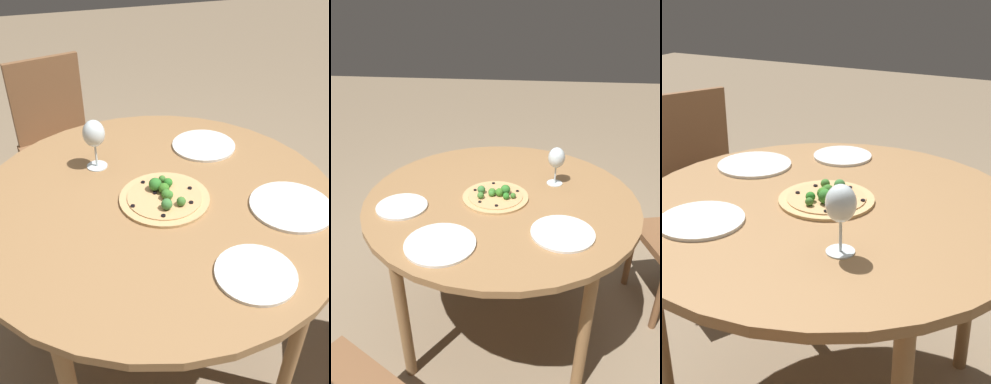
# 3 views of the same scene
# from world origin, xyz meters

# --- Properties ---
(ground_plane) EXTENTS (12.00, 12.00, 0.00)m
(ground_plane) POSITION_xyz_m (0.00, 0.00, 0.00)
(ground_plane) COLOR #847056
(dining_table) EXTENTS (1.21, 1.21, 0.75)m
(dining_table) POSITION_xyz_m (0.00, 0.00, 0.68)
(dining_table) COLOR olive
(dining_table) RESTS_ON ground_plane
(chair_2) EXTENTS (0.48, 0.48, 0.89)m
(chair_2) POSITION_xyz_m (0.99, 0.24, 0.48)
(chair_2) COLOR brown
(chair_2) RESTS_ON ground_plane
(pizza) EXTENTS (0.29, 0.29, 0.06)m
(pizza) POSITION_xyz_m (-0.02, -0.02, 0.76)
(pizza) COLOR tan
(pizza) RESTS_ON dining_table
(wine_glass) EXTENTS (0.08, 0.08, 0.18)m
(wine_glass) POSITION_xyz_m (0.24, 0.15, 0.88)
(wine_glass) COLOR silver
(wine_glass) RESTS_ON dining_table
(plate_near) EXTENTS (0.26, 0.26, 0.01)m
(plate_near) POSITION_xyz_m (-0.18, -0.39, 0.76)
(plate_near) COLOR silver
(plate_near) RESTS_ON dining_table
(plate_far) EXTENTS (0.24, 0.24, 0.01)m
(plate_far) POSITION_xyz_m (0.26, -0.27, 0.76)
(plate_far) COLOR silver
(plate_far) RESTS_ON dining_table
(plate_side) EXTENTS (0.22, 0.22, 0.01)m
(plate_side) POSITION_xyz_m (-0.41, -0.15, 0.76)
(plate_side) COLOR silver
(plate_side) RESTS_ON dining_table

